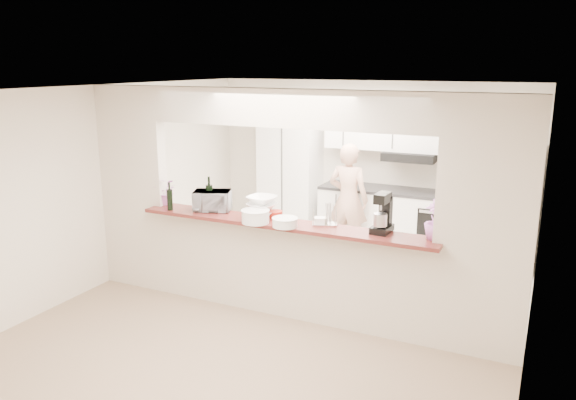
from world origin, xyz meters
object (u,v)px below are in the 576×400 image
Objects in this scene: refrigerator at (505,207)px; person at (348,200)px; toaster_oven at (212,201)px; stand_mixer at (383,214)px.

refrigerator is 1.04× the size of person.
toaster_oven is at bearing -139.07° from refrigerator.
toaster_oven is at bearing 70.64° from person.
toaster_oven is 0.25× the size of person.
toaster_oven is 2.02m from stand_mixer.
toaster_oven is (-3.00, -2.60, 0.36)m from refrigerator.
refrigerator is at bearing 69.25° from stand_mixer.
person is (0.90, 2.19, -0.38)m from toaster_oven.
stand_mixer reaches higher than toaster_oven.
stand_mixer is 0.25× the size of person.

